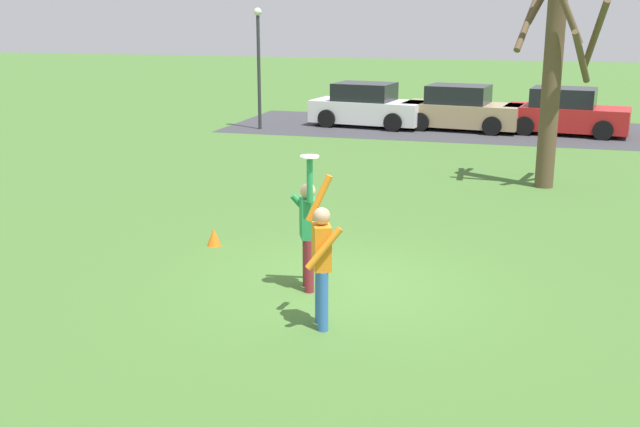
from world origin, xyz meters
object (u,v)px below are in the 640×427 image
lamppost_by_lot (259,56)px  person_defender (322,257)px  parked_car_white (367,107)px  frisbee_disc (310,157)px  person_catcher (308,227)px  parked_car_red (566,113)px  parked_car_tan (461,110)px  field_cone_orange (214,237)px  bare_tree_tall (554,63)px

lamppost_by_lot → person_defender: bearing=-67.3°
parked_car_white → lamppost_by_lot: bearing=-146.4°
frisbee_disc → parked_car_white: size_ratio=0.06×
person_catcher → frisbee_disc: size_ratio=7.69×
person_catcher → parked_car_red: size_ratio=0.48×
parked_car_tan → parked_car_red: same height
person_catcher → parked_car_red: bearing=142.7°
frisbee_disc → person_catcher: bearing=113.6°
person_catcher → field_cone_orange: person_catcher is taller
person_catcher → parked_car_white: (-2.84, 17.16, -0.25)m
person_catcher → bare_tree_tall: size_ratio=0.37×
bare_tree_tall → field_cone_orange: (-5.79, -6.62, -2.79)m
parked_car_tan → bare_tree_tall: (2.91, -8.88, 2.22)m
lamppost_by_lot → parked_car_tan: bearing=14.3°
bare_tree_tall → field_cone_orange: 9.23m
person_catcher → frisbee_disc: frisbee_disc is taller
lamppost_by_lot → field_cone_orange: lamppost_by_lot is taller
parked_car_tan → bare_tree_tall: bare_tree_tall is taller
person_catcher → parked_car_white: 17.39m
parked_car_tan → bare_tree_tall: bearing=-64.4°
bare_tree_tall → lamppost_by_lot: (-9.93, 7.09, -0.36)m
parked_car_red → lamppost_by_lot: bearing=-163.0°
bare_tree_tall → parked_car_white: bearing=125.6°
person_defender → bare_tree_tall: 10.26m
person_defender → parked_car_white: (-3.42, 18.49, -0.25)m
parked_car_white → parked_car_red: bearing=7.6°
bare_tree_tall → parked_car_red: bearing=85.6°
person_defender → parked_car_tan: (0.02, 18.52, -0.25)m
frisbee_disc → person_defender: bearing=-66.4°
person_defender → bare_tree_tall: (2.93, 9.64, 1.97)m
parked_car_white → field_cone_orange: (0.55, -15.47, -0.57)m
person_catcher → person_defender: person_catcher is taller
parked_car_tan → field_cone_orange: parked_car_tan is taller
field_cone_orange → parked_car_white: bearing=92.0°
person_catcher → frisbee_disc: (0.09, -0.21, 1.11)m
person_defender → bare_tree_tall: size_ratio=0.37×
parked_car_white → parked_car_tan: 3.43m
person_defender → frisbee_disc: (-0.49, 1.12, 1.11)m
parked_car_tan → lamppost_by_lot: 7.48m
person_catcher → bare_tree_tall: 9.23m
field_cone_orange → parked_car_tan: bearing=79.5°
parked_car_red → lamppost_by_lot: size_ratio=1.01×
parked_car_tan → parked_car_red: size_ratio=1.00×
person_catcher → field_cone_orange: 2.96m
parked_car_red → lamppost_by_lot: (-10.61, -1.78, 1.86)m
bare_tree_tall → lamppost_by_lot: 12.21m
frisbee_disc → parked_car_red: 17.91m
parked_car_white → bare_tree_tall: (6.34, -8.85, 2.22)m
person_defender → parked_car_red: size_ratio=0.48×
person_catcher → frisbee_disc: bearing=0.0°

